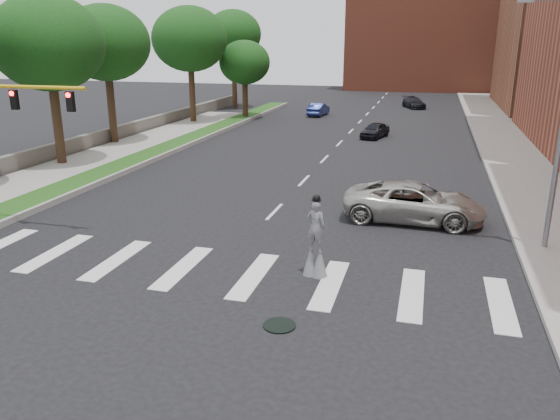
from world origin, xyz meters
name	(u,v)px	position (x,y,z in m)	size (l,w,h in m)	color
ground_plane	(206,284)	(0.00, 0.00, 0.00)	(160.00, 160.00, 0.00)	black
grass_median	(166,148)	(-11.50, 20.00, 0.12)	(2.00, 60.00, 0.25)	#1B4513
median_curb	(179,149)	(-10.45, 20.00, 0.14)	(0.20, 60.00, 0.28)	gray
sidewalk_left	(35,179)	(-14.50, 10.00, 0.09)	(4.00, 60.00, 0.18)	gray
sidewalk_right	(518,153)	(12.50, 25.00, 0.09)	(5.00, 90.00, 0.18)	gray
stone_wall	(112,135)	(-17.00, 22.00, 0.55)	(0.50, 56.00, 1.10)	#5B564E
manhole	(279,325)	(3.00, -2.00, 0.02)	(0.90, 0.90, 0.04)	black
building_backdrop	(434,30)	(6.00, 78.00, 9.00)	(26.00, 14.00, 18.00)	#9A4730
traffic_signal	(2,129)	(-9.78, 3.00, 4.15)	(5.30, 0.23, 6.20)	black
stilt_performer	(316,244)	(3.24, 1.57, 1.10)	(0.83, 0.59, 2.80)	#301F13
suv_crossing	(414,202)	(6.16, 8.37, 0.83)	(2.75, 5.96, 1.66)	#B7B5AD
car_near	(375,130)	(2.32, 29.22, 0.61)	(1.43, 3.56, 1.21)	black
car_mid	(318,109)	(-4.76, 41.21, 0.65)	(1.38, 3.95, 1.30)	navy
car_far	(414,103)	(4.54, 50.69, 0.61)	(1.72, 4.23, 1.23)	black
tree_2	(48,43)	(-15.50, 13.81, 7.32)	(6.58, 6.58, 10.15)	#301F13
tree_3	(106,43)	(-16.34, 21.19, 7.29)	(6.33, 6.33, 10.01)	#301F13
tree_4	(190,39)	(-15.09, 32.87, 7.57)	(6.85, 6.85, 10.52)	#301F13
tree_5	(233,34)	(-15.37, 45.12, 8.11)	(6.22, 6.22, 10.81)	#301F13
tree_6	(244,63)	(-11.31, 37.02, 5.41)	(4.96, 4.96, 7.56)	#301F13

